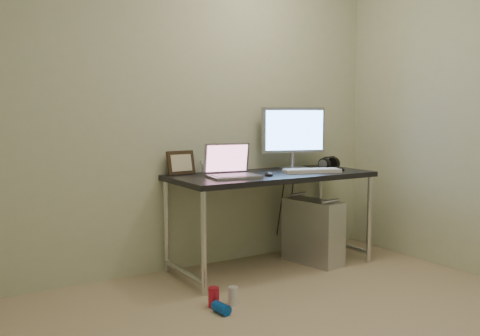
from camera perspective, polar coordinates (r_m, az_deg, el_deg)
wall_back at (r=4.17m, az=-5.65°, el=6.30°), size 3.50×0.02×2.50m
desk at (r=4.18m, az=3.34°, el=-1.63°), size 1.60×0.70×0.75m
tower_computer at (r=4.41m, az=7.79°, el=-6.72°), size 0.30×0.53×0.55m
cable_a at (r=4.64m, az=4.36°, el=-4.27°), size 0.01×0.16×0.69m
cable_b at (r=4.68m, az=5.39°, el=-4.44°), size 0.02×0.11×0.71m
can_red at (r=3.47m, az=-2.82°, el=-13.60°), size 0.08×0.08×0.13m
can_white at (r=3.51m, az=-0.74°, el=-13.46°), size 0.06×0.06×0.12m
can_blue at (r=3.37m, az=-2.01°, el=-14.72°), size 0.08×0.13×0.07m
laptop at (r=3.92m, az=-0.95°, el=-0.13°), size 0.39×0.34×0.25m
monitor at (r=4.49m, az=5.72°, el=3.73°), size 0.54×0.22×0.51m
keyboard at (r=4.26m, az=7.67°, el=-0.29°), size 0.47×0.28×0.03m
mouse_right at (r=4.42m, az=10.43°, el=-0.02°), size 0.10×0.13×0.04m
mouse_left at (r=4.00m, az=3.08°, el=-0.60°), size 0.09×0.11×0.03m
headphones at (r=4.67m, az=9.48°, el=0.45°), size 0.20×0.11×0.12m
picture_frame at (r=4.10m, az=-6.33°, el=0.57°), size 0.23×0.08×0.18m
webcam at (r=4.19m, az=-4.05°, el=0.54°), size 0.04×0.03×0.11m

